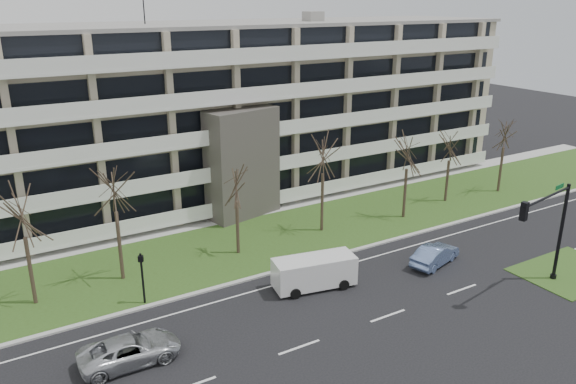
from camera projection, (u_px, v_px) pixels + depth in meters
ground at (388, 316)px, 32.23m from camera, size 160.00×160.00×0.00m
grass_verge at (276, 237)px, 42.77m from camera, size 90.00×10.00×0.06m
curb at (312, 262)px, 38.70m from camera, size 90.00×0.35×0.12m
sidewalk at (244, 214)px, 47.23m from camera, size 90.00×2.00×0.08m
grass_median at (570, 272)px, 37.37m from camera, size 7.00×5.00×0.06m
lane_edge_line at (324, 271)px, 37.50m from camera, size 90.00×0.12×0.01m
apartment_building at (207, 112)px, 50.28m from camera, size 60.50×15.10×18.75m
silver_pickup at (130, 350)px, 27.91m from camera, size 5.08×2.43×1.40m
blue_sedan at (435, 255)px, 38.28m from camera, size 4.49×2.59×1.40m
white_van at (315, 270)px, 35.09m from camera, size 5.43×2.85×2.00m
traffic_signal at (549, 224)px, 33.86m from camera, size 5.76×1.33×6.75m
pedestrian_signal at (142, 272)px, 32.85m from camera, size 0.38×0.35×3.29m
tree_1 at (21, 210)px, 31.59m from camera, size 3.83×3.83×7.66m
tree_2 at (113, 184)px, 34.34m from camera, size 4.17×4.17×8.33m
tree_3 at (236, 180)px, 38.35m from camera, size 3.52×3.52×7.05m
tree_4 at (323, 150)px, 41.91m from camera, size 4.18×4.18×8.37m
tree_5 at (408, 150)px, 44.83m from camera, size 3.74×3.74×7.48m
tree_6 at (451, 144)px, 48.73m from camera, size 3.38×3.38×6.76m
tree_7 at (506, 130)px, 51.01m from camera, size 3.83×3.83×7.67m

